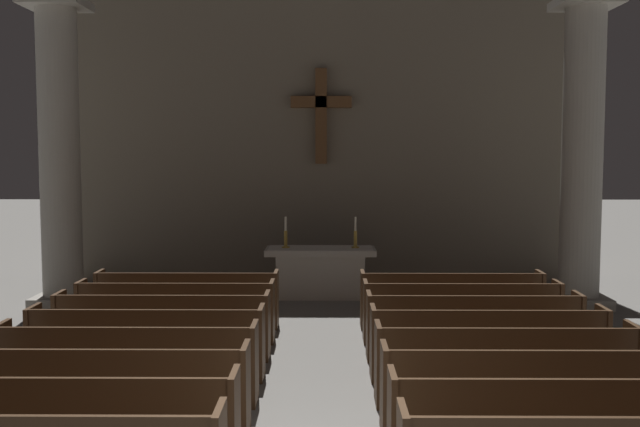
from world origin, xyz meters
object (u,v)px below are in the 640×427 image
(candlestick_left, at_px, (286,238))
(pew_left_row_5, at_px, (147,343))
(column_right_second, at_px, (582,159))
(pew_left_row_3, at_px, (104,389))
(pew_right_row_7, at_px, (461,312))
(pew_left_row_7, at_px, (176,311))
(pew_right_row_8, at_px, (451,299))
(pew_right_row_2, at_px, (555,423))
(pew_left_row_4, at_px, (128,363))
(pew_right_row_4, at_px, (505,364))
(pew_left_row_2, at_px, (73,422))
(pew_left_row_8, at_px, (188,299))
(column_left_second, at_px, (60,159))
(candlestick_right, at_px, (355,238))
(pew_right_row_5, at_px, (488,343))
(pew_left_row_6, at_px, (163,325))
(altar, at_px, (320,271))
(pew_right_row_6, at_px, (473,326))
(pew_right_row_3, at_px, (527,390))

(candlestick_left, bearing_deg, pew_left_row_5, -105.32)
(pew_left_row_5, bearing_deg, column_right_second, 33.21)
(pew_left_row_3, relative_size, pew_right_row_7, 1.00)
(pew_left_row_7, height_order, pew_right_row_8, same)
(column_right_second, xyz_separation_m, candlestick_left, (-5.61, 0.83, -1.59))
(pew_left_row_3, xyz_separation_m, pew_right_row_2, (4.41, -0.96, 0.00))
(pew_left_row_4, xyz_separation_m, pew_right_row_4, (4.41, 0.00, 0.00))
(pew_left_row_2, distance_m, pew_right_row_7, 6.52)
(pew_left_row_8, height_order, column_left_second, column_left_second)
(candlestick_right, bearing_deg, pew_left_row_2, -109.13)
(pew_right_row_5, bearing_deg, pew_left_row_7, 156.45)
(pew_left_row_6, relative_size, pew_right_row_2, 1.00)
(pew_right_row_4, xyz_separation_m, pew_right_row_7, (0.00, 2.88, 0.00))
(pew_left_row_5, distance_m, pew_right_row_7, 4.81)
(pew_left_row_6, xyz_separation_m, pew_right_row_5, (4.41, -0.96, 0.00))
(pew_left_row_8, bearing_deg, candlestick_left, 60.03)
(pew_left_row_3, relative_size, pew_right_row_5, 1.00)
(pew_left_row_5, distance_m, pew_left_row_6, 0.96)
(pew_left_row_4, bearing_deg, pew_left_row_7, 90.00)
(pew_left_row_6, distance_m, pew_left_row_7, 0.96)
(pew_left_row_4, xyz_separation_m, altar, (2.20, 6.45, 0.06))
(pew_left_row_5, height_order, pew_right_row_8, same)
(pew_left_row_6, bearing_deg, pew_right_row_7, 12.29)
(pew_left_row_7, height_order, pew_right_row_7, same)
(pew_left_row_5, distance_m, pew_right_row_2, 5.27)
(pew_right_row_5, distance_m, pew_right_row_6, 0.96)
(pew_right_row_8, bearing_deg, column_left_second, 165.98)
(altar, bearing_deg, candlestick_left, 180.00)
(pew_right_row_2, distance_m, column_right_second, 8.34)
(pew_right_row_3, height_order, column_right_second, column_right_second)
(pew_left_row_3, xyz_separation_m, candlestick_left, (1.50, 7.41, 0.73))
(pew_right_row_5, xyz_separation_m, candlestick_left, (-2.90, 5.49, 0.73))
(candlestick_left, bearing_deg, pew_left_row_3, -101.47)
(pew_left_row_8, relative_size, pew_right_row_5, 1.00)
(pew_left_row_2, height_order, candlestick_left, candlestick_left)
(pew_right_row_5, bearing_deg, column_left_second, 146.79)
(pew_left_row_8, height_order, pew_right_row_6, same)
(pew_right_row_2, bearing_deg, altar, 104.75)
(pew_right_row_6, bearing_deg, pew_left_row_4, -156.45)
(pew_right_row_2, bearing_deg, pew_left_row_2, 180.00)
(pew_right_row_2, height_order, column_right_second, column_right_second)
(pew_left_row_4, xyz_separation_m, pew_right_row_3, (4.41, -0.96, 0.00))
(pew_left_row_5, bearing_deg, pew_left_row_3, -90.00)
(pew_left_row_7, xyz_separation_m, pew_right_row_8, (4.41, 0.96, 0.00))
(pew_left_row_4, relative_size, column_left_second, 0.53)
(pew_left_row_7, distance_m, candlestick_left, 3.94)
(pew_left_row_6, distance_m, pew_right_row_4, 4.81)
(pew_left_row_2, distance_m, pew_right_row_2, 4.41)
(pew_left_row_7, distance_m, altar, 4.20)
(pew_right_row_4, relative_size, candlestick_left, 4.84)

